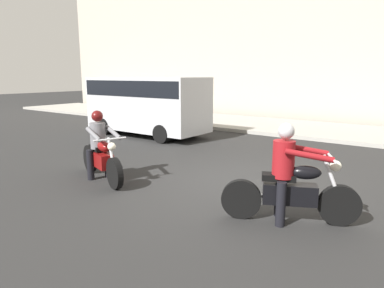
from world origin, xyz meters
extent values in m
plane|color=#252525|center=(0.00, 0.00, 0.00)|extent=(80.00, 80.00, 0.00)
cube|color=#99968E|center=(0.00, 8.00, 0.07)|extent=(40.00, 4.40, 0.14)
cylinder|color=black|center=(2.28, -1.03, 0.32)|extent=(0.64, 0.39, 0.65)
cylinder|color=black|center=(0.92, -1.69, 0.32)|extent=(0.64, 0.39, 0.65)
cylinder|color=silver|center=(2.17, -1.09, 0.71)|extent=(0.36, 0.21, 0.82)
cube|color=black|center=(1.60, -1.36, 0.46)|extent=(0.87, 0.61, 0.32)
ellipsoid|color=black|center=(1.79, -1.27, 0.83)|extent=(0.54, 0.43, 0.22)
cube|color=black|center=(1.43, -1.44, 0.73)|extent=(0.57, 0.44, 0.10)
cylinder|color=silver|center=(2.11, -1.11, 1.09)|extent=(0.34, 0.65, 0.04)
sphere|color=silver|center=(2.19, -1.08, 0.95)|extent=(0.17, 0.17, 0.17)
cylinder|color=silver|center=(1.26, -1.35, 0.34)|extent=(0.66, 0.37, 0.07)
cylinder|color=black|center=(1.56, -1.60, 0.35)|extent=(0.20, 0.20, 0.71)
cylinder|color=black|center=(1.38, -1.24, 0.35)|extent=(0.20, 0.20, 0.71)
cylinder|color=maroon|center=(1.49, -1.42, 1.02)|extent=(0.45, 0.45, 0.59)
cylinder|color=maroon|center=(1.90, -1.46, 1.14)|extent=(0.68, 0.39, 0.20)
cylinder|color=maroon|center=(1.70, -1.07, 1.14)|extent=(0.68, 0.39, 0.20)
sphere|color=tan|center=(1.51, -1.41, 1.44)|extent=(0.20, 0.20, 0.20)
sphere|color=#B7B7BC|center=(1.51, -1.41, 1.47)|extent=(0.25, 0.25, 0.25)
cylinder|color=black|center=(-1.89, -1.91, 0.33)|extent=(0.66, 0.33, 0.66)
cylinder|color=black|center=(-3.35, -1.40, 0.33)|extent=(0.66, 0.33, 0.66)
cylinder|color=silver|center=(-2.00, -1.87, 0.67)|extent=(0.34, 0.17, 0.75)
cube|color=maroon|center=(-2.62, -1.66, 0.47)|extent=(0.90, 0.55, 0.32)
ellipsoid|color=maroon|center=(-2.41, -1.73, 0.80)|extent=(0.53, 0.39, 0.22)
cube|color=black|center=(-2.79, -1.60, 0.70)|extent=(0.57, 0.40, 0.10)
cylinder|color=silver|center=(-2.06, -1.85, 1.01)|extent=(0.27, 0.67, 0.04)
sphere|color=silver|center=(-1.98, -1.88, 0.87)|extent=(0.17, 0.17, 0.17)
cylinder|color=silver|center=(-2.85, -1.41, 0.35)|extent=(0.68, 0.30, 0.07)
cylinder|color=black|center=(-2.82, -1.80, 0.34)|extent=(0.19, 0.19, 0.68)
cylinder|color=black|center=(-2.68, -1.42, 0.34)|extent=(0.19, 0.19, 0.68)
cylinder|color=slate|center=(-2.73, -1.62, 0.99)|extent=(0.43, 0.43, 0.57)
cylinder|color=slate|center=(-2.47, -1.94, 1.08)|extent=(0.72, 0.33, 0.23)
cylinder|color=slate|center=(-2.32, -1.53, 1.08)|extent=(0.72, 0.33, 0.23)
sphere|color=tan|center=(-2.71, -1.62, 1.39)|extent=(0.20, 0.20, 0.20)
sphere|color=#510F0F|center=(-2.71, -1.62, 1.42)|extent=(0.25, 0.25, 0.25)
cube|color=#B2B5BA|center=(-5.84, 3.20, 1.23)|extent=(4.79, 1.90, 1.98)
cube|color=black|center=(-5.84, 3.20, 1.82)|extent=(4.65, 1.93, 0.56)
cylinder|color=black|center=(-4.35, 3.20, 0.32)|extent=(0.64, 1.96, 0.64)
cylinder|color=black|center=(-7.32, 3.20, 0.32)|extent=(0.64, 1.96, 0.64)
camera|label=1|loc=(3.47, -6.50, 2.31)|focal=32.57mm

